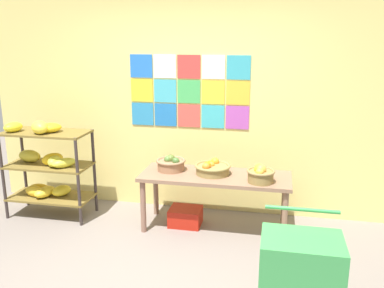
{
  "coord_description": "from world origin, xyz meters",
  "views": [
    {
      "loc": [
        1.02,
        -3.02,
        2.12
      ],
      "look_at": [
        0.18,
        1.04,
        1.04
      ],
      "focal_mm": 38.97,
      "sensor_mm": 36.0,
      "label": 1
    }
  ],
  "objects_px": {
    "fruit_basket_centre": "(212,168)",
    "shopping_cart": "(301,264)",
    "banana_shelf_unit": "(46,164)",
    "fruit_basket_left": "(260,174)",
    "fruit_basket_back_left": "(171,163)",
    "display_table": "(215,181)",
    "produce_crate_under_table": "(185,216)"
  },
  "relations": [
    {
      "from": "fruit_basket_centre",
      "to": "shopping_cart",
      "type": "distance_m",
      "value": 1.75
    },
    {
      "from": "fruit_basket_left",
      "to": "produce_crate_under_table",
      "type": "distance_m",
      "value": 1.06
    },
    {
      "from": "produce_crate_under_table",
      "to": "banana_shelf_unit",
      "type": "bearing_deg",
      "value": -177.84
    },
    {
      "from": "fruit_basket_back_left",
      "to": "fruit_basket_centre",
      "type": "xyz_separation_m",
      "value": [
        0.48,
        -0.03,
        -0.02
      ]
    },
    {
      "from": "banana_shelf_unit",
      "to": "fruit_basket_back_left",
      "type": "xyz_separation_m",
      "value": [
        1.5,
        0.1,
        0.07
      ]
    },
    {
      "from": "fruit_basket_centre",
      "to": "banana_shelf_unit",
      "type": "bearing_deg",
      "value": -178.21
    },
    {
      "from": "fruit_basket_centre",
      "to": "produce_crate_under_table",
      "type": "height_order",
      "value": "fruit_basket_centre"
    },
    {
      "from": "produce_crate_under_table",
      "to": "fruit_basket_centre",
      "type": "bearing_deg",
      "value": -0.26
    },
    {
      "from": "display_table",
      "to": "fruit_basket_left",
      "type": "distance_m",
      "value": 0.54
    },
    {
      "from": "fruit_basket_back_left",
      "to": "produce_crate_under_table",
      "type": "distance_m",
      "value": 0.64
    },
    {
      "from": "fruit_basket_back_left",
      "to": "produce_crate_under_table",
      "type": "bearing_deg",
      "value": -10.76
    },
    {
      "from": "banana_shelf_unit",
      "to": "shopping_cart",
      "type": "relative_size",
      "value": 1.41
    },
    {
      "from": "fruit_basket_back_left",
      "to": "fruit_basket_left",
      "type": "distance_m",
      "value": 1.03
    },
    {
      "from": "fruit_basket_centre",
      "to": "shopping_cart",
      "type": "height_order",
      "value": "shopping_cart"
    },
    {
      "from": "banana_shelf_unit",
      "to": "shopping_cart",
      "type": "height_order",
      "value": "banana_shelf_unit"
    },
    {
      "from": "display_table",
      "to": "fruit_basket_centre",
      "type": "bearing_deg",
      "value": 151.92
    },
    {
      "from": "fruit_basket_left",
      "to": "shopping_cart",
      "type": "height_order",
      "value": "shopping_cart"
    },
    {
      "from": "banana_shelf_unit",
      "to": "produce_crate_under_table",
      "type": "height_order",
      "value": "banana_shelf_unit"
    },
    {
      "from": "shopping_cart",
      "to": "fruit_basket_centre",
      "type": "bearing_deg",
      "value": 120.43
    },
    {
      "from": "fruit_basket_back_left",
      "to": "shopping_cart",
      "type": "relative_size",
      "value": 0.39
    },
    {
      "from": "fruit_basket_left",
      "to": "produce_crate_under_table",
      "type": "xyz_separation_m",
      "value": [
        -0.84,
        0.16,
        -0.63
      ]
    },
    {
      "from": "fruit_basket_centre",
      "to": "fruit_basket_left",
      "type": "relative_size",
      "value": 1.35
    },
    {
      "from": "banana_shelf_unit",
      "to": "produce_crate_under_table",
      "type": "xyz_separation_m",
      "value": [
        1.68,
        0.06,
        -0.55
      ]
    },
    {
      "from": "fruit_basket_back_left",
      "to": "produce_crate_under_table",
      "type": "height_order",
      "value": "fruit_basket_back_left"
    },
    {
      "from": "banana_shelf_unit",
      "to": "display_table",
      "type": "relative_size",
      "value": 0.72
    },
    {
      "from": "fruit_basket_left",
      "to": "shopping_cart",
      "type": "distance_m",
      "value": 1.4
    },
    {
      "from": "display_table",
      "to": "shopping_cart",
      "type": "relative_size",
      "value": 1.95
    },
    {
      "from": "fruit_basket_back_left",
      "to": "fruit_basket_left",
      "type": "xyz_separation_m",
      "value": [
        1.01,
        -0.19,
        0.01
      ]
    },
    {
      "from": "fruit_basket_back_left",
      "to": "fruit_basket_left",
      "type": "height_order",
      "value": "fruit_basket_left"
    },
    {
      "from": "banana_shelf_unit",
      "to": "shopping_cart",
      "type": "distance_m",
      "value": 3.21
    },
    {
      "from": "display_table",
      "to": "shopping_cart",
      "type": "bearing_deg",
      "value": -59.77
    },
    {
      "from": "banana_shelf_unit",
      "to": "fruit_basket_left",
      "type": "distance_m",
      "value": 2.51
    }
  ]
}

